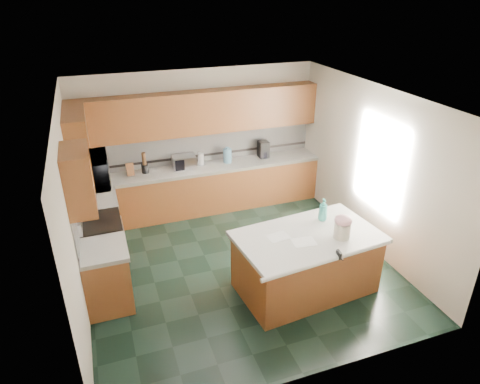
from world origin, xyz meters
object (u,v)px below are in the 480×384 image
island_base (306,264)px  toaster_oven (184,162)px  treat_jar (342,230)px  knife_block (130,169)px  coffee_maker (263,149)px  soap_bottle_island (323,210)px  island_top (308,237)px

island_base → toaster_oven: 3.17m
treat_jar → toaster_oven: bearing=106.3°
treat_jar → knife_block: 3.99m
knife_block → toaster_oven: bearing=-1.4°
treat_jar → coffee_maker: bearing=78.3°
island_base → soap_bottle_island: size_ratio=5.54×
island_base → island_top: island_top is taller
soap_bottle_island → coffee_maker: 2.64m
island_top → toaster_oven: size_ratio=4.63×
island_base → soap_bottle_island: (0.39, 0.31, 0.66)m
soap_bottle_island → coffee_maker: size_ratio=1.05×
island_base → toaster_oven: size_ratio=4.40×
soap_bottle_island → island_top: bearing=-134.2°
island_top → soap_bottle_island: soap_bottle_island is taller
knife_block → coffee_maker: (2.62, 0.03, 0.05)m
soap_bottle_island → knife_block: soap_bottle_island is taller
toaster_oven → treat_jar: bearing=-60.9°
knife_block → coffee_maker: bearing=-0.7°
toaster_oven → coffee_maker: 1.63m
toaster_oven → island_base: bearing=-66.0°
island_top → knife_block: 3.59m
island_top → coffee_maker: coffee_maker is taller
island_top → toaster_oven: bearing=104.9°
knife_block → treat_jar: bearing=-52.8°
knife_block → toaster_oven: (0.99, 0.00, 0.01)m
treat_jar → knife_block: knife_block is taller
island_base → coffee_maker: coffee_maker is taller
island_base → toaster_oven: toaster_oven is taller
island_base → knife_block: size_ratio=8.04×
soap_bottle_island → coffee_maker: bearing=94.5°
island_base → toaster_oven: (-1.09, 2.92, 0.61)m
soap_bottle_island → knife_block: size_ratio=1.45×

